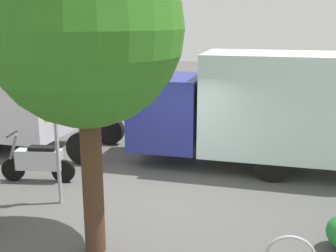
# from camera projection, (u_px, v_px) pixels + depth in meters

# --- Properties ---
(ground_plane) EXTENTS (60.00, 60.00, 0.00)m
(ground_plane) POSITION_uv_depth(u_px,v_px,m) (161.00, 200.00, 9.15)
(ground_plane) COLOR #4D4D4B
(box_truck_near) EXTENTS (8.09, 2.27, 3.02)m
(box_truck_near) POSITION_uv_depth(u_px,v_px,m) (255.00, 106.00, 10.86)
(box_truck_near) COLOR black
(box_truck_near) RESTS_ON ground
(motorcycle) EXTENTS (1.80, 0.62, 1.20)m
(motorcycle) POSITION_uv_depth(u_px,v_px,m) (39.00, 161.00, 10.09)
(motorcycle) COLOR black
(motorcycle) RESTS_ON ground
(stop_sign) EXTENTS (0.71, 0.33, 3.05)m
(stop_sign) POSITION_uv_depth(u_px,v_px,m) (55.00, 111.00, 8.51)
(stop_sign) COLOR #9E9EA3
(stop_sign) RESTS_ON ground
(street_tree) EXTENTS (3.00, 3.00, 5.20)m
(street_tree) POSITION_uv_depth(u_px,v_px,m) (85.00, 31.00, 6.29)
(street_tree) COLOR #47301E
(street_tree) RESTS_ON ground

